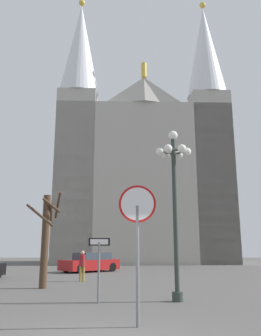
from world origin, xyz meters
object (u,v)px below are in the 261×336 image
(pedestrian_walking, at_px, (82,263))
(street_lamp, at_px, (174,187))
(bare_tree, at_px, (46,237))
(parked_car_near_red, at_px, (90,263))
(one_way_arrow_sign, at_px, (99,260))
(cathedral, at_px, (142,173))
(stop_sign, at_px, (137,223))

(pedestrian_walking, bearing_deg, street_lamp, -60.27)
(street_lamp, height_order, bare_tree, street_lamp)
(bare_tree, height_order, parked_car_near_red, bare_tree)
(one_way_arrow_sign, xyz_separation_m, bare_tree, (-2.73, 4.19, 0.88))
(one_way_arrow_sign, height_order, parked_car_near_red, one_way_arrow_sign)
(cathedral, relative_size, street_lamp, 5.59)
(cathedral, relative_size, bare_tree, 7.77)
(cathedral, height_order, bare_tree, cathedral)
(one_way_arrow_sign, relative_size, parked_car_near_red, 0.46)
(cathedral, xyz_separation_m, street_lamp, (-0.11, -30.38, -6.99))
(pedestrian_walking, bearing_deg, stop_sign, -76.35)
(parked_car_near_red, bearing_deg, pedestrian_walking, -87.17)
(cathedral, distance_m, parked_car_near_red, 19.15)
(one_way_arrow_sign, distance_m, pedestrian_walking, 7.61)
(bare_tree, relative_size, pedestrian_walking, 2.68)
(one_way_arrow_sign, relative_size, pedestrian_walking, 1.29)
(one_way_arrow_sign, height_order, pedestrian_walking, one_way_arrow_sign)
(one_way_arrow_sign, xyz_separation_m, street_lamp, (2.57, 0.37, 2.47))
(bare_tree, xyz_separation_m, pedestrian_walking, (1.25, 3.26, -1.27))
(cathedral, height_order, one_way_arrow_sign, cathedral)
(bare_tree, bearing_deg, street_lamp, -35.84)
(stop_sign, relative_size, bare_tree, 0.75)
(stop_sign, xyz_separation_m, parked_car_near_red, (-3.02, 18.57, -1.61))
(cathedral, bearing_deg, one_way_arrow_sign, -94.98)
(bare_tree, distance_m, parked_car_near_red, 11.09)
(stop_sign, height_order, bare_tree, bare_tree)
(parked_car_near_red, xyz_separation_m, pedestrian_walking, (0.38, -7.69, 0.28))
(pedestrian_walking, bearing_deg, cathedral, 79.89)
(parked_car_near_red, bearing_deg, one_way_arrow_sign, -83.00)
(cathedral, height_order, parked_car_near_red, cathedral)
(cathedral, distance_m, bare_tree, 28.42)
(cathedral, xyz_separation_m, one_way_arrow_sign, (-2.68, -30.75, -9.46))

